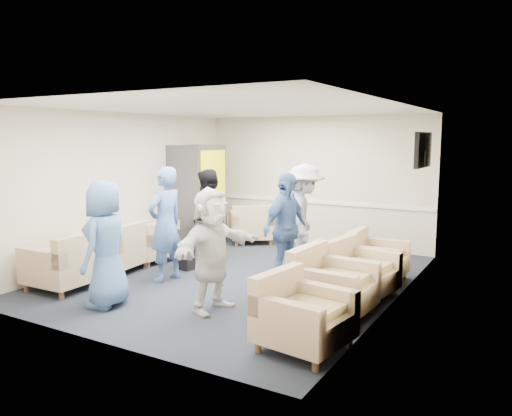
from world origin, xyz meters
The scene contains 25 objects.
floor centered at (0.00, 0.00, 0.00)m, with size 6.00×6.00×0.00m, color black.
ceiling centered at (0.00, 0.00, 2.70)m, with size 6.00×6.00×0.00m, color silver.
back_wall centered at (0.00, 3.00, 1.35)m, with size 5.00×0.02×2.70m, color beige.
front_wall centered at (0.00, -3.00, 1.35)m, with size 5.00×0.02×2.70m, color beige.
left_wall centered at (-2.50, 0.00, 1.35)m, with size 0.02×6.00×2.70m, color beige.
right_wall centered at (2.50, 0.00, 1.35)m, with size 0.02×6.00×2.70m, color beige.
chair_rail centered at (0.00, 2.98, 0.90)m, with size 4.98×0.04×0.06m, color white.
tv centered at (2.44, 1.80, 2.05)m, with size 0.10×1.00×0.58m.
armchair_left_near centered at (-1.87, -1.86, 0.37)m, with size 0.94×0.94×0.73m.
armchair_left_mid centered at (-1.98, -0.73, 0.35)m, with size 0.98×0.98×0.71m.
armchair_left_far centered at (-1.93, 0.05, 0.32)m, with size 0.87×0.87×0.64m.
armchair_right_near centered at (2.03, -2.04, 0.35)m, with size 0.98×0.98×0.69m.
armchair_right_midnear centered at (1.92, -0.92, 0.37)m, with size 0.96×0.96×0.73m.
armchair_right_midfar centered at (1.98, 0.00, 0.34)m, with size 0.97×0.97×0.69m.
armchair_right_far centered at (1.95, 0.90, 0.33)m, with size 0.86×0.86×0.67m.
armchair_corner centered at (-1.18, 2.40, 0.36)m, with size 1.26×1.26×0.72m.
vending_machine centered at (-2.09, 1.69, 1.05)m, with size 0.85×0.99×2.10m.
backpack centered at (-1.06, -0.07, 0.25)m, with size 0.30×0.23×0.49m.
pillow centered at (-1.88, -1.86, 0.56)m, with size 0.48×0.37×0.14m, color beige.
person_front_left centered at (-0.80, -2.08, 0.85)m, with size 0.83×0.54×1.69m, color #4469A5.
person_mid_left centered at (-0.90, -0.74, 0.90)m, with size 0.66×0.43×1.81m, color #4469A5.
person_back_left centered at (-0.89, 0.36, 0.85)m, with size 0.83×0.65×1.71m, color black.
person_back_right centered at (0.73, 0.90, 0.91)m, with size 1.17×0.67×1.82m, color silver.
person_mid_right centered at (0.81, 0.03, 0.87)m, with size 1.01×0.42×1.73m, color #4469A5.
person_front_right centered at (0.53, -1.52, 0.81)m, with size 1.51×0.48×1.63m, color silver.
Camera 1 is at (4.18, -6.70, 2.24)m, focal length 35.00 mm.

